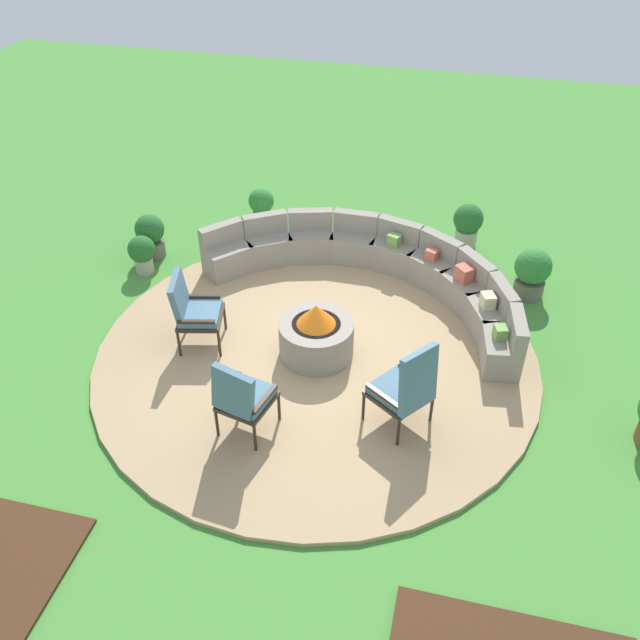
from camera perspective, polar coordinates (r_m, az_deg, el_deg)
The scene contains 12 objects.
ground_plane at distance 8.89m, azimuth -0.31°, elevation -3.06°, with size 24.00×24.00×0.00m, color #478C38.
patio_circle at distance 8.87m, azimuth -0.31°, elevation -2.92°, with size 5.68×5.68×0.06m, color tan.
fire_pit at distance 8.66m, azimuth -0.32°, elevation -1.26°, with size 0.95×0.95×0.76m.
curved_stone_bench at distance 9.91m, azimuth 4.97°, elevation 4.20°, with size 4.69×2.57×0.75m.
lounge_chair_front_left at distance 8.85m, azimuth -10.53°, elevation 0.92°, with size 0.70×0.71×1.01m.
lounge_chair_front_right at distance 7.51m, azimuth -6.52°, elevation -6.37°, with size 0.65×0.68×1.08m.
lounge_chair_back_left at distance 7.59m, azimuth 7.21°, elevation -5.57°, with size 0.82×0.85×1.16m.
potted_plant_0 at distance 10.64m, azimuth -14.60°, elevation 5.46°, with size 0.41×0.41×0.60m.
potted_plant_1 at distance 10.98m, azimuth -13.93°, elevation 6.89°, with size 0.45×0.45×0.71m.
potted_plant_3 at distance 11.56m, azimuth -4.90°, elevation 9.53°, with size 0.42×0.42×0.66m.
potted_plant_4 at distance 10.20m, azimuth 17.25°, elevation 3.85°, with size 0.52×0.52×0.76m.
potted_plant_5 at distance 11.18m, azimuth 12.20°, elevation 7.86°, with size 0.47×0.47×0.72m.
Camera 1 is at (1.65, -6.53, 5.79)m, focal length 38.42 mm.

